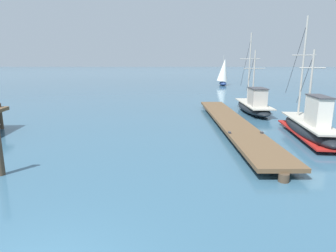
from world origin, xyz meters
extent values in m
cube|color=brown|center=(6.28, 12.95, 0.37)|extent=(2.08, 16.13, 0.16)
cylinder|color=#4C3D2D|center=(6.42, 4.90, 0.15)|extent=(0.36, 0.36, 0.29)
cylinder|color=#4C3D2D|center=(6.32, 10.26, 0.15)|extent=(0.36, 0.36, 0.29)
cylinder|color=#4C3D2D|center=(6.23, 15.63, 0.15)|extent=(0.36, 0.36, 0.29)
cylinder|color=#4C3D2D|center=(6.14, 21.00, 0.15)|extent=(0.36, 0.36, 0.29)
cube|color=#333338|center=(5.53, 9.71, 0.49)|extent=(0.12, 0.20, 0.08)
cube|color=#333338|center=(7.13, 9.74, 0.49)|extent=(0.12, 0.20, 0.08)
ellipsoid|color=black|center=(9.85, 10.67, 0.43)|extent=(2.07, 6.61, 0.87)
cube|color=#B2AD9E|center=(9.85, 10.67, 0.83)|extent=(1.84, 5.94, 0.08)
cube|color=#B21E19|center=(9.85, 10.67, 0.24)|extent=(2.07, 6.48, 0.08)
cube|color=silver|center=(9.75, 9.71, 1.56)|extent=(0.84, 1.79, 1.40)
cube|color=#3D3D42|center=(9.75, 9.71, 2.29)|extent=(0.91, 1.93, 0.06)
cylinder|color=#B2ADA3|center=(9.88, 11.00, 2.69)|extent=(0.11, 0.11, 3.66)
cylinder|color=#B2ADA3|center=(9.88, 11.00, 3.60)|extent=(1.28, 0.19, 0.06)
cylinder|color=#333338|center=(9.98, 11.98, 2.88)|extent=(0.22, 1.90, 2.71)
cylinder|color=#B2ADA3|center=(10.03, 12.45, 3.61)|extent=(0.11, 0.11, 5.49)
cylinder|color=#B2ADA3|center=(10.03, 12.45, 4.26)|extent=(1.28, 0.19, 0.06)
cylinder|color=#333338|center=(10.18, 13.93, 3.88)|extent=(0.31, 2.84, 4.06)
ellipsoid|color=black|center=(9.05, 18.34, 0.36)|extent=(1.90, 6.83, 0.72)
cube|color=#B2AD9E|center=(9.05, 18.34, 0.68)|extent=(1.67, 6.15, 0.08)
cube|color=#B7B2A8|center=(9.04, 17.31, 1.33)|extent=(1.06, 1.72, 1.23)
cube|color=#3D3D42|center=(9.04, 17.31, 1.98)|extent=(1.15, 1.86, 0.06)
cylinder|color=#B2ADA3|center=(9.06, 18.68, 2.74)|extent=(0.11, 0.11, 4.04)
cylinder|color=#B2ADA3|center=(9.06, 18.68, 3.39)|extent=(1.62, 0.08, 0.06)
cylinder|color=#333338|center=(9.07, 19.77, 2.94)|extent=(0.05, 2.10, 2.99)
cylinder|color=#B2ADA3|center=(9.08, 20.21, 3.45)|extent=(0.11, 0.11, 5.46)
cylinder|color=#B2ADA3|center=(9.08, 20.21, 4.12)|extent=(1.62, 0.08, 0.06)
cylinder|color=#333338|center=(9.10, 21.68, 3.73)|extent=(0.06, 2.84, 4.04)
cylinder|color=#4C3D2D|center=(-7.52, 12.44, 0.77)|extent=(0.28, 0.28, 1.54)
ellipsoid|color=navy|center=(11.14, 44.15, 0.30)|extent=(1.32, 3.56, 0.60)
cylinder|color=#B2ADA3|center=(11.15, 44.25, 2.73)|extent=(0.08, 0.08, 4.27)
cone|color=silver|center=(11.13, 43.90, 2.52)|extent=(2.22, 1.88, 3.79)
camera|label=1|loc=(2.66, -4.16, 3.95)|focal=30.80mm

